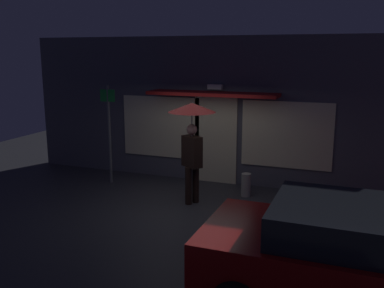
% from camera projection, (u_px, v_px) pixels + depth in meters
% --- Properties ---
extents(ground_plane, '(18.00, 18.00, 0.00)m').
position_uv_depth(ground_plane, '(184.00, 210.00, 9.16)').
color(ground_plane, '#2D2D33').
extents(building_facade, '(10.52, 1.00, 3.68)m').
position_uv_depth(building_facade, '(218.00, 111.00, 10.92)').
color(building_facade, '#4C4C56').
rests_on(building_facade, ground).
extents(person_with_umbrella, '(1.02, 1.02, 2.23)m').
position_uv_depth(person_with_umbrella, '(192.00, 128.00, 9.24)').
color(person_with_umbrella, black).
rests_on(person_with_umbrella, ground).
extents(parked_car, '(4.17, 2.09, 1.42)m').
position_uv_depth(parked_car, '(365.00, 260.00, 5.40)').
color(parked_car, maroon).
rests_on(parked_car, ground).
extents(street_sign_post, '(0.40, 0.07, 2.48)m').
position_uv_depth(street_sign_post, '(109.00, 129.00, 10.82)').
color(street_sign_post, '#595B60').
rests_on(street_sign_post, ground).
extents(sidewalk_bollard, '(0.22, 0.22, 0.54)m').
position_uv_depth(sidewalk_bollard, '(246.00, 185.00, 10.00)').
color(sidewalk_bollard, '#9E998E').
rests_on(sidewalk_bollard, ground).
extents(sidewalk_bollard_2, '(0.22, 0.22, 0.47)m').
position_uv_depth(sidewalk_bollard_2, '(300.00, 195.00, 9.42)').
color(sidewalk_bollard_2, '#B2A899').
rests_on(sidewalk_bollard_2, ground).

